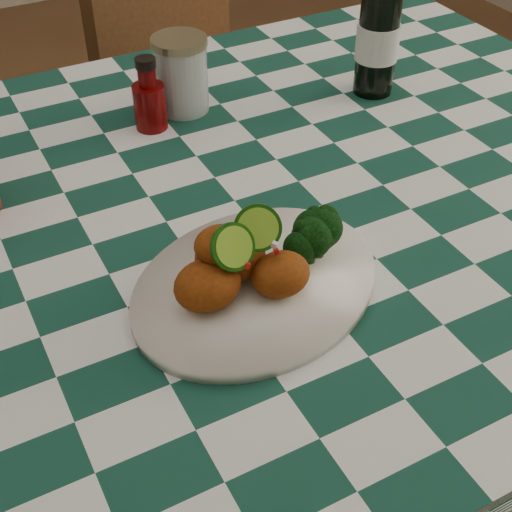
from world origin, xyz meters
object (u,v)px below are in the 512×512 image
plate (256,286)px  ketchup_bottle (149,94)px  fried_chicken_pile (246,253)px  dining_table (185,405)px  beer_bottle (380,23)px  wooden_chair_right (228,99)px  mason_jar (181,74)px

plate → ketchup_bottle: ketchup_bottle is taller
fried_chicken_pile → ketchup_bottle: 0.42m
dining_table → plate: 0.44m
fried_chicken_pile → beer_bottle: beer_bottle is taller
fried_chicken_pile → plate: bearing=0.0°
wooden_chair_right → fried_chicken_pile: bearing=-138.2°
fried_chicken_pile → wooden_chair_right: size_ratio=0.14×
fried_chicken_pile → ketchup_bottle: size_ratio=1.24×
dining_table → mason_jar: size_ratio=13.47×
mason_jar → fried_chicken_pile: bearing=-104.2°
mason_jar → wooden_chair_right: size_ratio=0.12×
plate → beer_bottle: size_ratio=1.32×
dining_table → wooden_chair_right: wooden_chair_right is taller
mason_jar → wooden_chair_right: (0.30, 0.47, -0.34)m
ketchup_bottle → mason_jar: 0.08m
plate → mason_jar: bearing=77.3°
dining_table → fried_chicken_pile: size_ratio=11.40×
dining_table → wooden_chair_right: (0.45, 0.74, 0.12)m
mason_jar → beer_bottle: (0.31, -0.10, 0.06)m
ketchup_bottle → beer_bottle: size_ratio=0.49×
ketchup_bottle → mason_jar: bearing=24.8°
plate → wooden_chair_right: 1.04m
beer_bottle → mason_jar: bearing=163.1°
dining_table → fried_chicken_pile: (0.03, -0.18, 0.46)m
plate → beer_bottle: beer_bottle is taller
beer_bottle → wooden_chair_right: (-0.01, 0.56, -0.40)m
dining_table → plate: plate is taller
dining_table → wooden_chair_right: size_ratio=1.63×
wooden_chair_right → ketchup_bottle: bearing=-150.5°
fried_chicken_pile → mason_jar: (0.11, 0.45, -0.00)m
ketchup_bottle → wooden_chair_right: 0.71m
fried_chicken_pile → ketchup_bottle: bearing=83.9°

